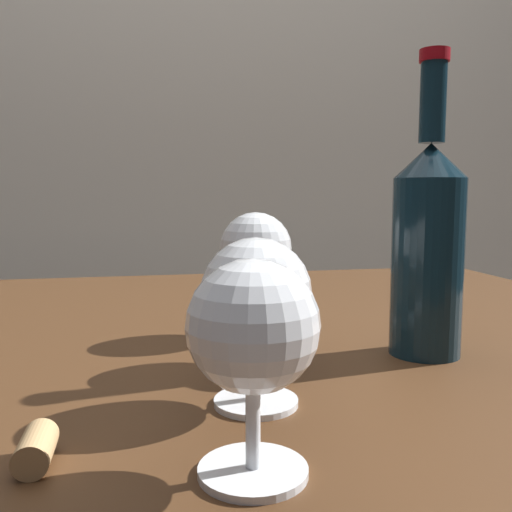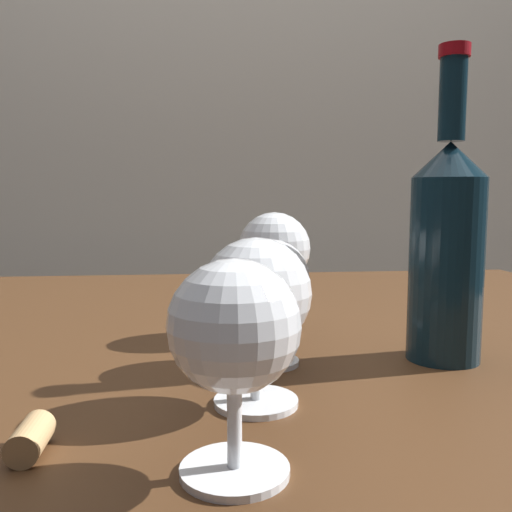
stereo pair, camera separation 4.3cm
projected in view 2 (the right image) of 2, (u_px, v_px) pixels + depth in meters
back_wall at (225, 66)px, 1.73m from camera, size 5.00×0.08×2.60m
dining_table at (265, 402)px, 0.70m from camera, size 1.14×0.94×0.74m
wine_glass_cabernet at (234, 333)px, 0.32m from camera, size 0.08×0.08×0.13m
wine_glass_rose at (256, 297)px, 0.43m from camera, size 0.09×0.09×0.13m
wine_glass_amber at (271, 281)px, 0.53m from camera, size 0.08×0.08×0.12m
wine_glass_empty at (274, 251)px, 0.64m from camera, size 0.08×0.08×0.15m
wine_bottle at (447, 244)px, 0.55m from camera, size 0.07×0.07×0.31m
cork at (30, 438)px, 0.36m from camera, size 0.02×0.04×0.02m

